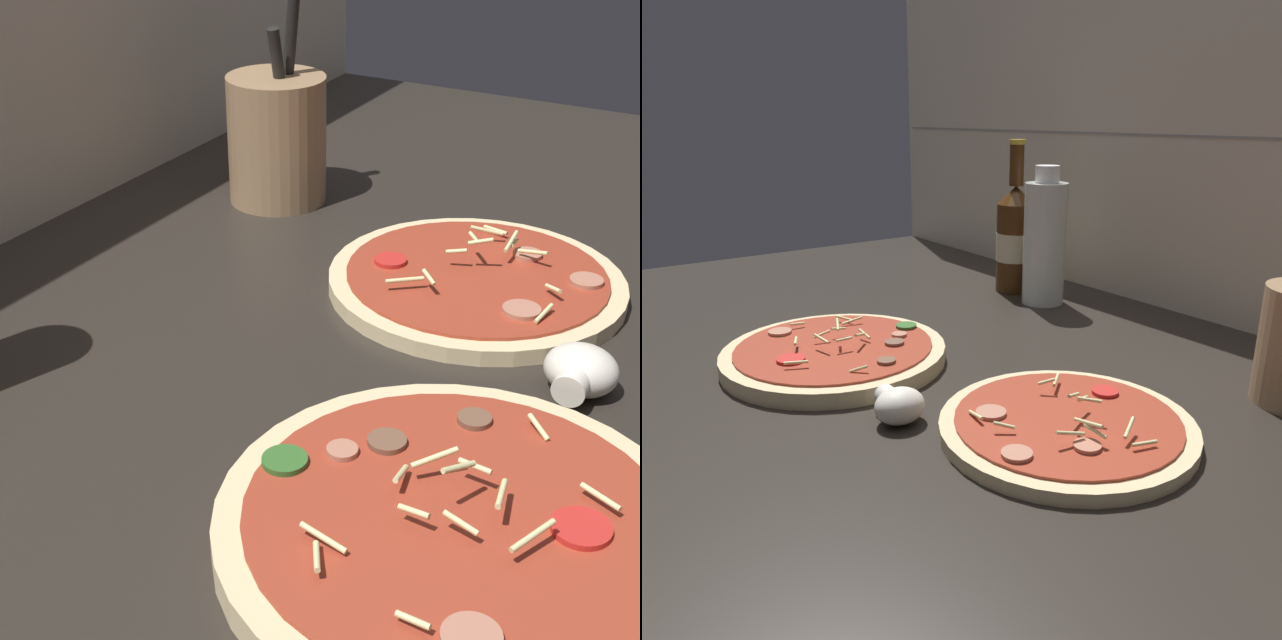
{
  "view_description": "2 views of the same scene",
  "coord_description": "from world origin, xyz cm",
  "views": [
    {
      "loc": [
        -52.1,
        -23.47,
        41.73
      ],
      "look_at": [
        0.04,
        5.31,
        8.79
      ],
      "focal_mm": 55.0,
      "sensor_mm": 36.0,
      "label": 1
    },
    {
      "loc": [
        60.8,
        -39.76,
        33.02
      ],
      "look_at": [
        -4.86,
        7.33,
        6.37
      ],
      "focal_mm": 35.0,
      "sensor_mm": 36.0,
      "label": 2
    }
  ],
  "objects": [
    {
      "name": "counter_slab",
      "position": [
        0.0,
        0.0,
        1.25
      ],
      "size": [
        160.0,
        90.0,
        2.5
      ],
      "color": "#28231E",
      "rests_on": "ground"
    },
    {
      "name": "pizza_far",
      "position": [
        21.3,
        1.47,
        3.34
      ],
      "size": [
        25.77,
        25.77,
        4.84
      ],
      "color": "beige",
      "rests_on": "counter_slab"
    },
    {
      "name": "utensil_crock",
      "position": [
        31.31,
        27.62,
        9.26
      ],
      "size": [
        10.23,
        10.23,
        22.22
      ],
      "color": "#9E7A56",
      "rests_on": "counter_slab"
    },
    {
      "name": "pizza_near",
      "position": [
        -9.9,
        -9.27,
        3.64
      ],
      "size": [
        28.56,
        28.56,
        5.66
      ],
      "color": "beige",
      "rests_on": "counter_slab"
    },
    {
      "name": "mushroom_left",
      "position": [
        9.3,
        -10.96,
        4.4
      ],
      "size": [
        5.7,
        5.43,
        3.8
      ],
      "color": "white",
      "rests_on": "counter_slab"
    }
  ]
}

